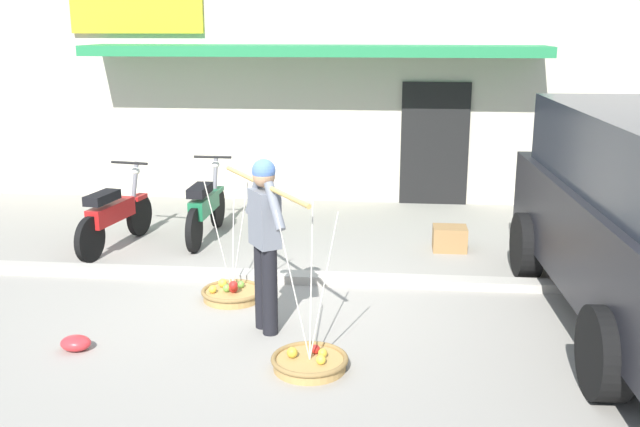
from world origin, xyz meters
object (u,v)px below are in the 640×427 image
at_px(fruit_basket_right_side, 232,292).
at_px(wooden_crate, 450,238).
at_px(fruit_vendor, 265,234).
at_px(plastic_litter_bag, 76,343).
at_px(motorcycle_second_in_row, 205,207).
at_px(motorcycle_nearest_shop, 114,215).
at_px(fruit_basket_left_side, 310,361).

xyz_separation_m(fruit_basket_right_side, wooden_crate, (2.47, 2.03, 0.08)).
height_order(fruit_vendor, plastic_litter_bag, fruit_vendor).
xyz_separation_m(motorcycle_second_in_row, plastic_litter_bag, (-0.30, -3.62, -0.38)).
bearing_deg(plastic_litter_bag, wooden_crate, 43.46).
distance_m(fruit_basket_right_side, motorcycle_nearest_shop, 2.59).
bearing_deg(fruit_basket_right_side, wooden_crate, 39.36).
bearing_deg(motorcycle_nearest_shop, wooden_crate, 4.70).
height_order(motorcycle_nearest_shop, motorcycle_second_in_row, same).
distance_m(fruit_vendor, motorcycle_second_in_row, 3.33).
xyz_separation_m(fruit_basket_left_side, motorcycle_second_in_row, (-1.87, 3.78, 0.38)).
distance_m(fruit_vendor, plastic_litter_bag, 1.99).
bearing_deg(motorcycle_nearest_shop, motorcycle_second_in_row, 26.71).
height_order(motorcycle_second_in_row, plastic_litter_bag, motorcycle_second_in_row).
distance_m(fruit_vendor, motorcycle_nearest_shop, 3.51).
relative_size(motorcycle_nearest_shop, wooden_crate, 4.11).
bearing_deg(fruit_vendor, plastic_litter_bag, -159.44).
distance_m(fruit_basket_left_side, plastic_litter_bag, 2.18).
bearing_deg(fruit_basket_right_side, motorcycle_nearest_shop, 139.33).
relative_size(plastic_litter_bag, wooden_crate, 0.64).
xyz_separation_m(fruit_vendor, motorcycle_nearest_shop, (-2.45, 2.45, -0.53)).
distance_m(plastic_litter_bag, wooden_crate, 4.99).
bearing_deg(wooden_crate, plastic_litter_bag, -136.54).
xyz_separation_m(fruit_vendor, wooden_crate, (1.96, 2.81, -0.82)).
height_order(motorcycle_nearest_shop, wooden_crate, motorcycle_nearest_shop).
bearing_deg(plastic_litter_bag, fruit_vendor, 20.56).
bearing_deg(wooden_crate, motorcycle_nearest_shop, -175.30).
bearing_deg(motorcycle_second_in_row, fruit_basket_right_side, -69.05).
bearing_deg(motorcycle_second_in_row, fruit_basket_left_side, -63.61).
bearing_deg(plastic_litter_bag, motorcycle_second_in_row, 85.28).
xyz_separation_m(fruit_vendor, plastic_litter_bag, (-1.66, -0.62, -0.91)).
xyz_separation_m(fruit_basket_right_side, motorcycle_second_in_row, (-0.85, 2.22, 0.38)).
distance_m(fruit_vendor, fruit_basket_left_side, 1.30).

